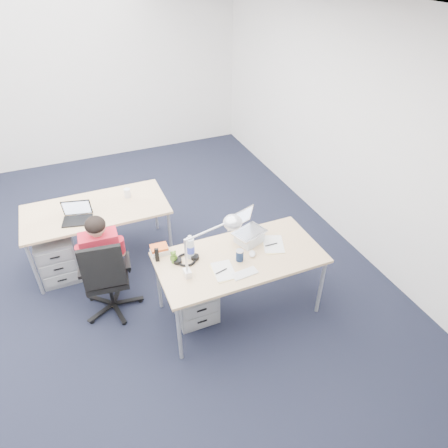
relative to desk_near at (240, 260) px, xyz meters
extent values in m
plane|color=black|center=(-1.20, 0.81, -0.68)|extent=(7.00, 7.00, 0.00)
cube|color=white|center=(-1.20, 4.31, 0.72)|extent=(6.00, 0.02, 2.80)
cube|color=white|center=(1.80, 0.81, 0.72)|extent=(0.02, 7.00, 2.80)
cube|color=white|center=(-1.20, 0.81, 2.12)|extent=(6.00, 7.00, 0.01)
cube|color=tan|center=(0.00, 0.00, 0.03)|extent=(1.60, 0.80, 0.03)
cylinder|color=#B7BABC|center=(-0.75, -0.35, -0.33)|extent=(0.04, 0.04, 0.70)
cylinder|color=#B7BABC|center=(0.75, -0.35, -0.33)|extent=(0.04, 0.04, 0.70)
cylinder|color=#B7BABC|center=(-0.75, 0.35, -0.33)|extent=(0.04, 0.04, 0.70)
cylinder|color=#B7BABC|center=(0.75, 0.35, -0.33)|extent=(0.04, 0.04, 0.70)
cube|color=tan|center=(-1.17, 1.40, 0.03)|extent=(1.60, 0.80, 0.03)
cylinder|color=#B7BABC|center=(-1.92, 1.05, -0.33)|extent=(0.04, 0.04, 0.70)
cylinder|color=#B7BABC|center=(-0.42, 1.05, -0.33)|extent=(0.04, 0.04, 0.70)
cylinder|color=#B7BABC|center=(-1.92, 1.75, -0.33)|extent=(0.04, 0.04, 0.70)
cylinder|color=#B7BABC|center=(-0.42, 1.75, -0.33)|extent=(0.04, 0.04, 0.70)
cylinder|color=black|center=(-1.22, 0.55, -0.45)|extent=(0.04, 0.04, 0.38)
cube|color=black|center=(-1.22, 0.55, -0.25)|extent=(0.46, 0.46, 0.07)
cube|color=black|center=(-1.25, 0.34, 0.05)|extent=(0.40, 0.10, 0.47)
cube|color=red|center=(-1.22, 0.56, 0.04)|extent=(0.37, 0.21, 0.49)
sphere|color=tan|center=(-1.22, 0.56, 0.38)|extent=(0.19, 0.19, 0.19)
cube|color=gray|center=(-0.45, 0.15, -0.41)|extent=(0.40, 0.50, 0.55)
cube|color=gray|center=(-1.69, 1.31, -0.41)|extent=(0.40, 0.50, 0.55)
cube|color=white|center=(-0.06, -0.24, 0.05)|extent=(0.25, 0.12, 0.01)
ellipsoid|color=white|center=(0.12, -0.03, 0.06)|extent=(0.10, 0.12, 0.04)
cylinder|color=#152442|center=(-0.03, -0.05, 0.11)|extent=(0.08, 0.08, 0.12)
cylinder|color=silver|center=(-0.44, 0.17, 0.17)|extent=(0.08, 0.08, 0.25)
cube|color=silver|center=(-0.70, 0.35, 0.09)|extent=(0.21, 0.19, 0.08)
cube|color=black|center=(-0.75, 0.24, 0.12)|extent=(0.04, 0.03, 0.15)
cube|color=#F6DA8E|center=(-0.24, -0.14, 0.05)|extent=(0.20, 0.28, 0.01)
cube|color=#F6DA8E|center=(0.37, 0.03, 0.05)|extent=(0.28, 0.33, 0.01)
cylinder|color=white|center=(-0.77, 1.50, 0.10)|extent=(0.08, 0.08, 0.11)
cube|color=white|center=(-1.34, 1.47, 0.05)|extent=(0.30, 0.34, 0.01)
camera|label=1|loc=(-1.28, -2.65, 2.55)|focal=32.00mm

